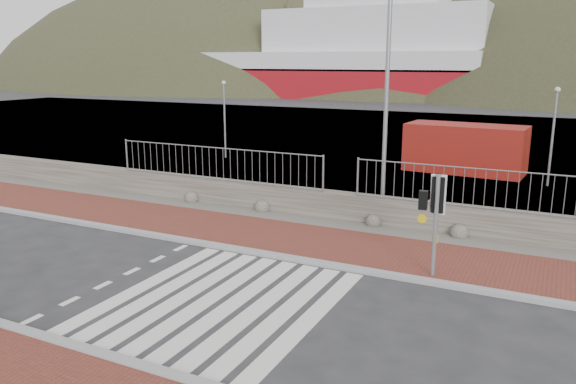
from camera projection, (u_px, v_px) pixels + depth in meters
The scene contains 15 objects.
ground at pixel (222, 301), 12.37m from camera, with size 220.00×220.00×0.00m, color #28282B.
sidewalk_far at pixel (306, 242), 16.29m from camera, with size 40.00×3.00×0.08m, color brown.
kerb_near at pixel (128, 363), 9.73m from camera, with size 40.00×0.25×0.12m, color gray.
kerb_far at pixel (283, 257), 14.97m from camera, with size 40.00×0.25×0.12m, color gray.
zebra_crossing at pixel (222, 301), 12.36m from camera, with size 4.62×5.60×0.01m.
gravel_strip at pixel (332, 224), 18.03m from camera, with size 40.00×1.50×0.06m, color #59544C.
stone_wall at pixel (341, 206), 18.64m from camera, with size 40.00×0.60×0.90m, color #4D463F.
railing at pixel (340, 166), 18.19m from camera, with size 18.07×0.07×1.22m.
quay at pixel (454, 141), 36.73m from camera, with size 120.00×40.00×0.50m, color #4C4C4F.
water at pixel (507, 104), 67.29m from camera, with size 220.00×50.00×0.05m, color #3F4C54.
ferry at pixel (332, 59), 81.03m from camera, with size 50.00×16.00×20.00m.
hills_backdrop at pixel (554, 238), 91.50m from camera, with size 254.00×90.00×100.00m.
traffic_signal_far at pixel (435, 204), 13.26m from camera, with size 0.62×0.24×2.57m.
streetlight at pixel (392, 79), 17.87m from camera, with size 1.67×0.72×8.16m.
shipping_container at pixel (465, 148), 26.40m from camera, with size 5.38×2.24×2.24m, color maroon.
Camera 1 is at (6.38, -9.66, 5.18)m, focal length 35.00 mm.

